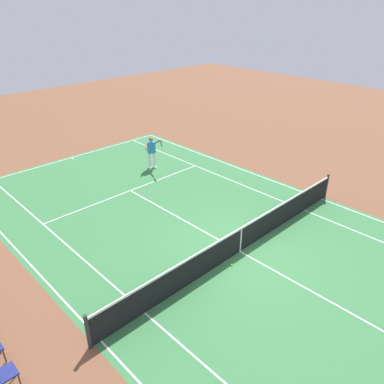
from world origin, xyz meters
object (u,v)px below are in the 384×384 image
(tennis_net, at_px, (241,240))
(tennis_player_near, at_px, (152,151))
(spectator_chair_0, at_px, (1,374))
(tennis_ball, at_px, (232,265))

(tennis_net, distance_m, tennis_player_near, 8.09)
(tennis_net, bearing_deg, spectator_chair_0, 87.83)
(tennis_ball, height_order, spectator_chair_0, spectator_chair_0)
(spectator_chair_0, bearing_deg, tennis_player_near, -53.60)
(tennis_net, bearing_deg, tennis_ball, 112.01)
(tennis_player_near, relative_size, tennis_ball, 25.71)
(tennis_player_near, xyz_separation_m, tennis_ball, (-8.05, 3.14, -0.90))
(tennis_player_near, bearing_deg, spectator_chair_0, 126.40)
(tennis_net, bearing_deg, tennis_player_near, -16.90)
(tennis_ball, bearing_deg, tennis_net, -67.99)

